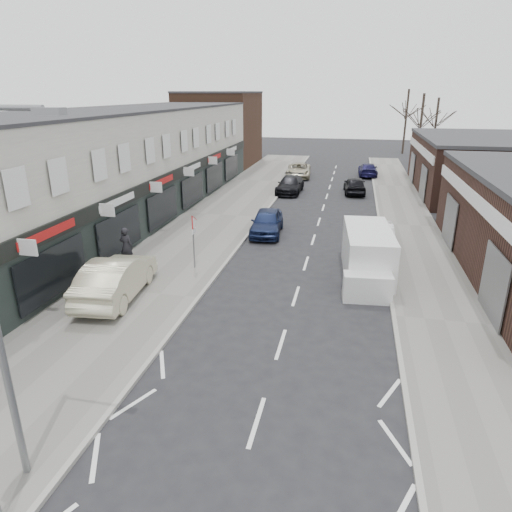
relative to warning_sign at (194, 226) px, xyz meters
The scene contains 19 objects.
ground 13.25m from the warning_sign, 66.74° to the right, with size 160.00×160.00×0.00m, color black.
pavement_left 10.35m from the warning_sign, 99.04° to the left, with size 5.50×64.00×0.12m, color slate.
pavement_right 14.95m from the warning_sign, 42.51° to the left, with size 3.50×64.00×0.12m, color slate.
shop_terrace_left 11.30m from the warning_sign, 138.04° to the left, with size 8.00×41.00×7.10m, color beige.
brick_block_far 34.09m from the warning_sign, 104.18° to the left, with size 8.00×10.00×8.00m, color #482C1F.
right_unit_far 28.21m from the warning_sign, 51.25° to the left, with size 10.00×16.00×4.50m, color #371F19.
tree_far_a 38.75m from the warning_sign, 68.53° to the left, with size 3.60×3.60×8.00m, color #382D26, non-canonical shape.
tree_far_b 45.24m from the warning_sign, 68.36° to the left, with size 3.60×3.60×7.50m, color #382D26, non-canonical shape.
tree_far_c 49.95m from the warning_sign, 74.12° to the left, with size 3.60×3.60×8.50m, color #382D26, non-canonical shape.
warning_sign is the anchor object (origin of this frame).
white_van 8.20m from the warning_sign, ahead, with size 2.41×5.89×2.24m.
sedan_on_pavement 4.53m from the warning_sign, 117.96° to the right, with size 1.81×5.18×1.71m, color beige.
pedestrian 3.55m from the warning_sign, behind, with size 0.70×0.46×1.93m, color black.
parked_car_left_a 7.11m from the warning_sign, 70.94° to the left, with size 1.78×4.42×1.50m, color #151F43.
parked_car_left_b 18.88m from the warning_sign, 83.98° to the left, with size 1.96×4.83×1.40m, color black.
parked_car_left_c 26.49m from the warning_sign, 86.19° to the left, with size 2.32×5.03×1.40m, color #B1A98D.
parked_car_right_a 10.51m from the warning_sign, 33.65° to the left, with size 1.54×4.40×1.45m, color silver.
parked_car_right_b 20.99m from the warning_sign, 69.42° to the left, with size 1.70×4.23×1.44m, color black.
parked_car_right_c 29.84m from the warning_sign, 73.22° to the left, with size 1.83×4.50×1.31m, color #14123B.
Camera 1 is at (2.02, -7.56, 8.17)m, focal length 32.00 mm.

